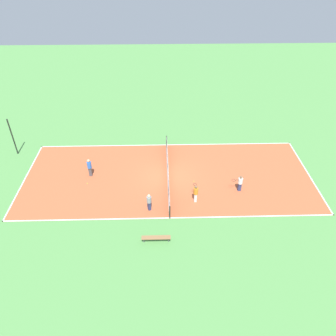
# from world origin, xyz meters

# --- Properties ---
(ground_plane) EXTENTS (80.00, 80.00, 0.00)m
(ground_plane) POSITION_xyz_m (0.00, 0.00, 0.00)
(ground_plane) COLOR #518E47
(court_surface) EXTENTS (10.27, 24.76, 0.02)m
(court_surface) POSITION_xyz_m (0.00, 0.00, 0.01)
(court_surface) COLOR #B75633
(court_surface) RESTS_ON ground_plane
(tennis_net) EXTENTS (10.07, 0.10, 1.07)m
(tennis_net) POSITION_xyz_m (0.00, 0.00, 0.57)
(tennis_net) COLOR black
(tennis_net) RESTS_ON court_surface
(bench) EXTENTS (0.36, 1.99, 0.45)m
(bench) POSITION_xyz_m (-7.33, 1.01, 0.40)
(bench) COLOR olive
(bench) RESTS_ON ground_plane
(player_near_blue) EXTENTS (0.37, 0.37, 1.71)m
(player_near_blue) POSITION_xyz_m (0.25, 6.71, 1.00)
(player_near_blue) COLOR #4C4C51
(player_near_blue) RESTS_ON court_surface
(player_near_white) EXTENTS (0.44, 0.97, 1.47)m
(player_near_white) POSITION_xyz_m (-2.06, -5.77, 0.86)
(player_near_white) COLOR navy
(player_near_white) RESTS_ON court_surface
(player_center_orange) EXTENTS (0.94, 0.37, 1.56)m
(player_center_orange) POSITION_xyz_m (-3.26, -2.06, 0.91)
(player_center_orange) COLOR white
(player_center_orange) RESTS_ON court_surface
(player_baseline_gray) EXTENTS (0.48, 0.48, 1.50)m
(player_baseline_gray) POSITION_xyz_m (-4.13, 1.53, 0.86)
(player_baseline_gray) COLOR navy
(player_baseline_gray) RESTS_ON court_surface
(tennis_ball_far_baseline) EXTENTS (0.07, 0.07, 0.07)m
(tennis_ball_far_baseline) POSITION_xyz_m (-0.81, -2.18, 0.06)
(tennis_ball_far_baseline) COLOR #CCE033
(tennis_ball_far_baseline) RESTS_ON court_surface
(tennis_ball_right_alley) EXTENTS (0.07, 0.07, 0.07)m
(tennis_ball_right_alley) POSITION_xyz_m (-0.84, 6.84, 0.06)
(tennis_ball_right_alley) COLOR #CCE033
(tennis_ball_right_alley) RESTS_ON court_surface
(fence_post_back_right) EXTENTS (0.12, 0.12, 3.68)m
(fence_post_back_right) POSITION_xyz_m (3.95, 14.28, 1.84)
(fence_post_back_right) COLOR black
(fence_post_back_right) RESTS_ON ground_plane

